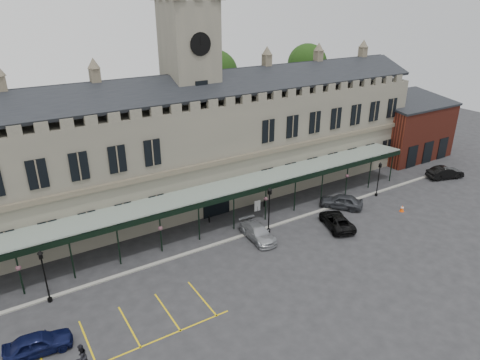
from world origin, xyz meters
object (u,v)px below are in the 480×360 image
clock_tower (191,89)px  car_right_a (341,201)px  lamp_post_mid (269,206)px  station_building (194,147)px  sign_board (257,206)px  car_van (337,221)px  person_b (81,356)px  car_taxi (258,232)px  lamp_post_right (379,176)px  car_left_a (38,343)px  lamp_post_left (44,272)px  traffic_cone (402,208)px  car_right_b (445,173)px

clock_tower → car_right_a: clock_tower is taller
lamp_post_mid → car_right_a: bearing=0.5°
station_building → sign_board: size_ratio=46.97×
station_building → car_van: bearing=-56.2°
car_van → person_b: (-27.15, -4.95, 0.18)m
car_taxi → person_b: bearing=-155.3°
car_right_a → lamp_post_right: bearing=141.4°
lamp_post_mid → car_taxi: (-1.71, -0.54, -2.28)m
car_right_a → person_b: (-30.77, -7.95, 0.08)m
station_building → lamp_post_right: 22.24m
car_left_a → person_b: (2.19, -2.90, 0.15)m
lamp_post_mid → sign_board: lamp_post_mid is taller
car_taxi → car_van: 8.71m
clock_tower → lamp_post_left: size_ratio=5.22×
traffic_cone → person_b: person_b is taller
traffic_cone → clock_tower: bearing=139.6°
lamp_post_mid → traffic_cone: (15.45, -4.25, -2.62)m
traffic_cone → car_taxi: size_ratio=0.15×
car_taxi → lamp_post_left: bearing=-179.0°
lamp_post_right → car_right_b: size_ratio=0.90×
car_left_a → car_right_a: bearing=-75.5°
lamp_post_left → lamp_post_right: 37.37m
car_left_a → car_right_b: car_right_b is taller
station_building → car_taxi: (1.00, -11.65, -5.75)m
sign_board → car_taxi: 6.11m
lamp_post_left → car_right_a: lamp_post_left is taller
sign_board → person_b: size_ratio=0.71×
car_right_a → person_b: person_b is taller
lamp_post_mid → lamp_post_right: lamp_post_mid is taller
station_building → lamp_post_mid: station_building is taller
lamp_post_left → car_van: lamp_post_left is taller
lamp_post_left → person_b: (0.62, -8.14, -1.92)m
lamp_post_right → car_left_a: size_ratio=1.00×
clock_tower → car_van: clock_tower is taller
lamp_post_left → car_left_a: 5.85m
lamp_post_mid → lamp_post_right: size_ratio=1.16×
station_building → car_taxi: 13.02m
sign_board → traffic_cone: bearing=-27.4°
lamp_post_left → car_taxi: bearing=-2.4°
car_left_a → car_right_b: 51.13m
car_taxi → car_right_b: car_right_b is taller
clock_tower → car_left_a: (-19.96, -16.15, -12.36)m
traffic_cone → lamp_post_mid: bearing=164.6°
station_building → lamp_post_mid: size_ratio=11.86×
lamp_post_left → car_van: (27.78, -3.19, -2.10)m
car_left_a → sign_board: bearing=-63.0°
station_building → person_b: station_building is taller
clock_tower → car_taxi: size_ratio=4.98×
car_left_a → car_right_a: (32.96, 5.05, 0.07)m
person_b → car_right_b: bearing=153.5°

